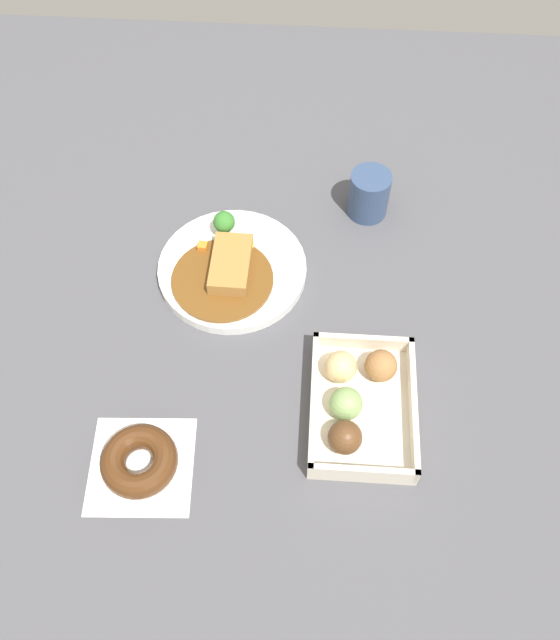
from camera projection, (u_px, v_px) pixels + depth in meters
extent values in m
plane|color=#4C4C51|center=(239.00, 332.00, 1.05)|extent=(1.60, 1.60, 0.00)
cylinder|color=white|center=(232.00, 269.00, 1.10)|extent=(0.24, 0.24, 0.02)
cylinder|color=brown|center=(222.00, 280.00, 1.08)|extent=(0.17, 0.17, 0.01)
cube|color=#A87538|center=(231.00, 264.00, 1.07)|extent=(0.11, 0.06, 0.02)
cylinder|color=white|center=(247.00, 248.00, 1.11)|extent=(0.05, 0.05, 0.00)
ellipsoid|color=yellow|center=(247.00, 245.00, 1.10)|extent=(0.02, 0.02, 0.01)
cylinder|color=#8CB766|center=(225.00, 230.00, 1.12)|extent=(0.01, 0.01, 0.02)
sphere|color=#387A2D|center=(224.00, 222.00, 1.11)|extent=(0.04, 0.04, 0.04)
cube|color=orange|center=(203.00, 247.00, 1.11)|extent=(0.02, 0.02, 0.02)
cube|color=beige|center=(361.00, 410.00, 0.97)|extent=(0.21, 0.15, 0.01)
cube|color=beige|center=(363.00, 342.00, 1.01)|extent=(0.01, 0.15, 0.03)
cube|color=beige|center=(363.00, 473.00, 0.90)|extent=(0.01, 0.15, 0.03)
cube|color=beige|center=(313.00, 401.00, 0.95)|extent=(0.21, 0.01, 0.03)
cube|color=beige|center=(413.00, 407.00, 0.95)|extent=(0.21, 0.01, 0.03)
sphere|color=#DBB77A|center=(341.00, 367.00, 0.97)|extent=(0.05, 0.05, 0.05)
sphere|color=#84A860|center=(346.00, 404.00, 0.94)|extent=(0.05, 0.05, 0.05)
sphere|color=brown|center=(345.00, 437.00, 0.91)|extent=(0.05, 0.05, 0.05)
sphere|color=#9E6B3D|center=(381.00, 366.00, 0.97)|extent=(0.05, 0.05, 0.05)
cube|color=white|center=(142.00, 466.00, 0.93)|extent=(0.15, 0.15, 0.00)
torus|color=#4C2B14|center=(139.00, 461.00, 0.91)|extent=(0.11, 0.11, 0.04)
cylinder|color=#33476B|center=(369.00, 194.00, 1.15)|extent=(0.07, 0.07, 0.08)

